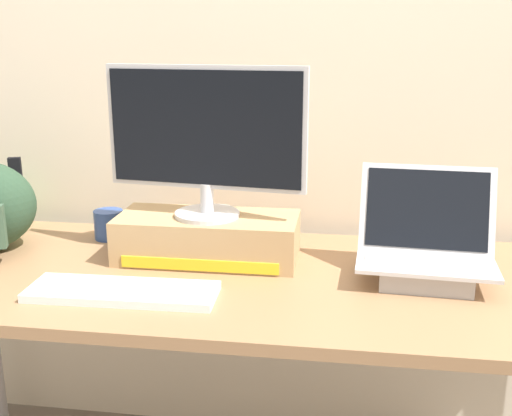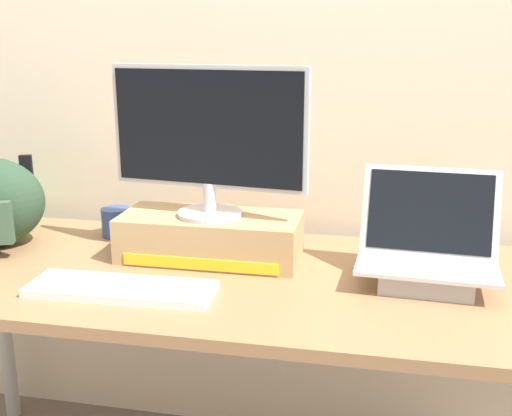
# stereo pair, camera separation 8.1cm
# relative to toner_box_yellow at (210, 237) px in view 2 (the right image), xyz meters

# --- Properties ---
(back_wall) EXTENTS (7.00, 0.10, 2.60)m
(back_wall) POSITION_rel_toner_box_yellow_xyz_m (0.15, 0.36, 0.49)
(back_wall) COLOR beige
(back_wall) RESTS_ON ground
(desk) EXTENTS (2.07, 0.73, 0.75)m
(desk) POSITION_rel_toner_box_yellow_xyz_m (0.15, -0.10, -0.13)
(desk) COLOR #99704C
(desk) RESTS_ON ground
(toner_box_yellow) EXTENTS (0.49, 0.22, 0.12)m
(toner_box_yellow) POSITION_rel_toner_box_yellow_xyz_m (0.00, 0.00, 0.00)
(toner_box_yellow) COLOR tan
(toner_box_yellow) RESTS_ON desk
(desktop_monitor) EXTENTS (0.54, 0.18, 0.40)m
(desktop_monitor) POSITION_rel_toner_box_yellow_xyz_m (-0.00, -0.00, 0.28)
(desktop_monitor) COLOR silver
(desktop_monitor) RESTS_ON toner_box_yellow
(open_laptop) EXTENTS (0.35, 0.25, 0.28)m
(open_laptop) POSITION_rel_toner_box_yellow_xyz_m (0.58, -0.07, -0.00)
(open_laptop) COLOR #ADADB2
(open_laptop) RESTS_ON desk
(external_keyboard) EXTENTS (0.46, 0.16, 0.02)m
(external_keyboard) POSITION_rel_toner_box_yellow_xyz_m (-0.15, -0.28, -0.05)
(external_keyboard) COLOR white
(external_keyboard) RESTS_ON desk
(coffee_mug) EXTENTS (0.13, 0.09, 0.09)m
(coffee_mug) POSITION_rel_toner_box_yellow_xyz_m (-0.33, 0.13, -0.02)
(coffee_mug) COLOR #2D4C93
(coffee_mug) RESTS_ON desk
(plush_toy) EXTENTS (0.12, 0.12, 0.12)m
(plush_toy) POSITION_rel_toner_box_yellow_xyz_m (-0.72, 0.20, -0.00)
(plush_toy) COLOR #56B256
(plush_toy) RESTS_ON desk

